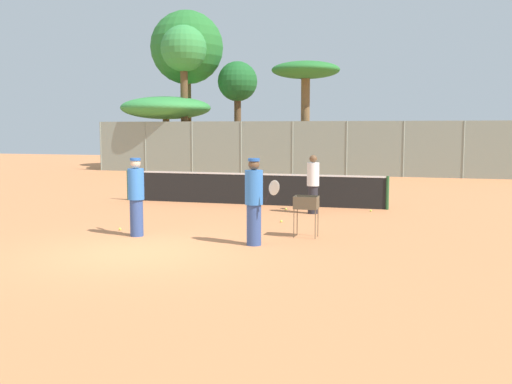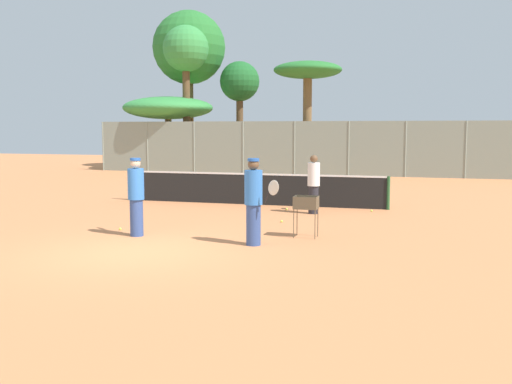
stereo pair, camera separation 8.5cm
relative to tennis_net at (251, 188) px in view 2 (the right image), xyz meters
name	(u,v)px [view 2 (the right image)]	position (x,y,z in m)	size (l,w,h in m)	color
ground_plane	(136,253)	(0.00, -8.23, -0.56)	(80.00, 80.00, 0.00)	#D37F4C
tennis_net	(251,188)	(0.00, 0.00, 0.00)	(9.25, 0.10, 1.07)	#26592D
back_fence	(321,148)	(0.00, 13.21, 0.92)	(27.08, 0.08, 2.96)	gray
tree_0	(168,108)	(-10.09, 15.32, 3.25)	(5.61, 5.61, 4.54)	brown
tree_1	(189,49)	(-9.19, 16.67, 7.06)	(4.62, 4.62, 9.99)	brown
tree_2	(186,53)	(-8.63, 14.82, 6.57)	(2.79, 2.79, 8.76)	brown
tree_3	(240,84)	(-5.90, 16.92, 4.78)	(2.49, 2.49, 6.75)	brown
tree_4	(308,75)	(-1.24, 15.42, 5.12)	(3.98, 3.98, 6.44)	brown
player_white_outfit	(314,184)	(2.46, -1.54, 0.36)	(0.37, 0.92, 1.78)	#26262D
player_red_cap	(136,196)	(-0.89, -6.47, 0.42)	(0.73, 0.75, 1.88)	#334C8C
player_yellow_shirt	(254,200)	(2.14, -6.77, 0.44)	(0.91, 0.53, 1.93)	#334C8C
ball_cart	(306,206)	(3.05, -5.49, 0.19)	(0.56, 0.41, 0.99)	brown
tennis_ball_0	(282,221)	(1.95, -3.46, -0.52)	(0.07, 0.07, 0.07)	#D1E54C
tennis_ball_1	(372,211)	(4.12, -0.63, -0.52)	(0.07, 0.07, 0.07)	#D1E54C
tennis_ball_2	(120,229)	(-1.68, -5.86, -0.52)	(0.07, 0.07, 0.07)	#D1E54C
tennis_ball_3	(287,209)	(1.50, -1.01, -0.52)	(0.07, 0.07, 0.07)	#D1E54C
tennis_ball_4	(258,234)	(1.88, -5.56, -0.52)	(0.07, 0.07, 0.07)	#D1E54C
parked_car	(317,159)	(-1.15, 18.03, 0.10)	(4.20, 1.70, 1.60)	#B2B7BC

